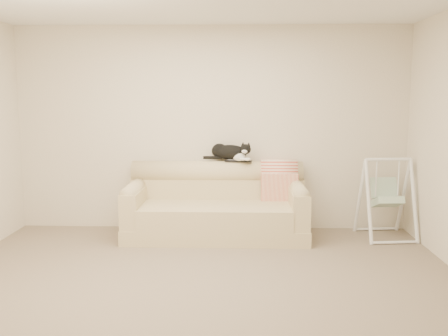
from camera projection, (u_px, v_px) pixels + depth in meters
The scene contains 8 objects.
ground_plane at pixel (200, 284), 4.61m from camera, with size 5.00×5.00×0.00m, color #6F5F4C.
room_shell at pixel (199, 118), 4.39m from camera, with size 5.04×4.04×2.60m.
sofa at pixel (216, 208), 6.15m from camera, with size 2.20×0.93×0.90m.
remote_a at pixel (232, 161), 6.28m from camera, with size 0.18×0.07×0.03m.
remote_b at pixel (245, 161), 6.26m from camera, with size 0.18×0.10×0.02m.
tuxedo_cat at pixel (230, 152), 6.31m from camera, with size 0.62×0.40×0.25m.
throw_blanket at pixel (279, 175), 6.30m from camera, with size 0.45×0.38×0.58m.
baby_swing at pixel (386, 198), 6.06m from camera, with size 0.66×0.70×0.99m.
Camera 1 is at (0.36, -4.40, 1.72)m, focal length 40.00 mm.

